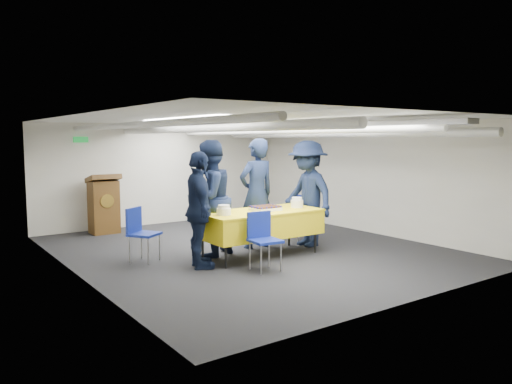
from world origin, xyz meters
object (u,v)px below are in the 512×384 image
serving_table (261,223)px  podium (104,204)px  sailor_d (307,194)px  chair_left (140,229)px  sailor_c (199,210)px  chair_right (298,213)px  sheet_cake (265,208)px  sailor_b (209,199)px  chair_near (262,235)px  sailor_a (257,193)px

serving_table → podium: bearing=112.4°
sailor_d → chair_left: bearing=-99.2°
sailor_c → chair_right: bearing=-53.8°
chair_right → serving_table: bearing=-153.6°
sheet_cake → sailor_b: bearing=146.0°
sailor_c → sailor_d: 2.41m
podium → chair_near: size_ratio=1.44×
podium → sailor_c: (0.25, -3.65, 0.28)m
chair_left → sailor_b: size_ratio=0.45×
chair_right → sailor_a: 1.18m
podium → sailor_a: bearing=-58.9°
chair_near → sailor_d: 1.94m
sheet_cake → serving_table: bearing=158.8°
chair_right → sailor_c: size_ratio=0.49×
podium → chair_left: 2.76m
chair_right → chair_near: bearing=-143.2°
sailor_d → sailor_b: bearing=-96.9°
sheet_cake → sailor_c: bearing=-177.3°
sheet_cake → sailor_d: sailor_d is taller
chair_right → chair_left: same height
chair_near → sailor_a: size_ratio=0.44×
chair_right → sailor_c: sailor_c is taller
chair_near → chair_right: bearing=36.8°
sheet_cake → chair_right: bearing=28.8°
podium → sailor_a: size_ratio=0.63×
chair_near → sailor_b: (-0.22, 1.21, 0.44)m
podium → sailor_b: sailor_b is taller
serving_table → sheet_cake: sheet_cake is taller
serving_table → chair_near: (-0.48, -0.71, -0.03)m
podium → sailor_c: size_ratio=0.70×
serving_table → sailor_c: bearing=-175.7°
podium → sailor_a: 3.50m
sailor_a → chair_right: bearing=-174.5°
chair_left → sailor_d: (2.99, -0.64, 0.44)m
chair_left → sailor_b: 1.23m
sheet_cake → sailor_a: size_ratio=0.24×
podium → chair_right: bearing=-44.7°
chair_near → chair_right: same height
sailor_a → chair_near: bearing=56.8°
sheet_cake → sailor_d: bearing=10.4°
sailor_a → sailor_b: (-1.03, -0.08, -0.01)m
podium → chair_right: (2.88, -2.85, -0.08)m
sailor_c → chair_near: bearing=-111.0°
sailor_d → serving_table: bearing=-78.9°
chair_near → sailor_c: bearing=139.7°
serving_table → sailor_a: 0.79m
sailor_b → sailor_a: bearing=162.8°
chair_near → sailor_b: sailor_b is taller
serving_table → chair_right: size_ratio=2.37×
podium → sailor_a: sailor_a is taller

